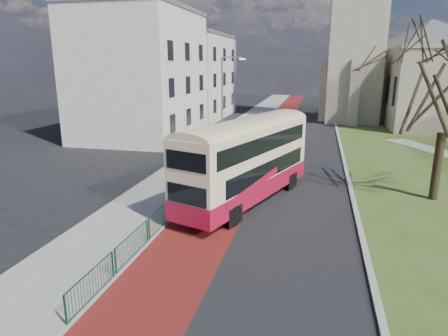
% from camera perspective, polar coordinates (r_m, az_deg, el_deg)
% --- Properties ---
extents(ground, '(160.00, 160.00, 0.00)m').
position_cam_1_polar(ground, '(18.84, 0.27, -8.87)').
color(ground, black).
rests_on(ground, ground).
extents(road_carriageway, '(9.00, 120.00, 0.01)m').
position_cam_1_polar(road_carriageway, '(37.66, 9.38, 3.04)').
color(road_carriageway, black).
rests_on(road_carriageway, ground).
extents(bus_lane, '(3.40, 120.00, 0.01)m').
position_cam_1_polar(bus_lane, '(37.92, 5.31, 3.26)').
color(bus_lane, '#591414').
rests_on(bus_lane, ground).
extents(pavement_west, '(4.00, 120.00, 0.12)m').
position_cam_1_polar(pavement_west, '(38.61, -0.29, 3.61)').
color(pavement_west, gray).
rests_on(pavement_west, ground).
extents(kerb_west, '(0.25, 120.00, 0.13)m').
position_cam_1_polar(kerb_west, '(38.19, 2.63, 3.48)').
color(kerb_west, '#999993').
rests_on(kerb_west, ground).
extents(kerb_east, '(0.25, 80.00, 0.13)m').
position_cam_1_polar(kerb_east, '(39.60, 16.26, 3.30)').
color(kerb_east, '#999993').
rests_on(kerb_east, ground).
extents(pedestrian_railing, '(0.07, 24.00, 1.12)m').
position_cam_1_polar(pedestrian_railing, '(23.00, -4.66, -2.99)').
color(pedestrian_railing, '#0E3E23').
rests_on(pedestrian_railing, ground).
extents(gothic_church, '(16.38, 18.00, 40.00)m').
position_cam_1_polar(gothic_church, '(55.78, 23.55, 19.39)').
color(gothic_church, gray).
rests_on(gothic_church, ground).
extents(street_block_near, '(10.30, 14.30, 13.00)m').
position_cam_1_polar(street_block_near, '(42.74, -11.78, 13.11)').
color(street_block_near, beige).
rests_on(street_block_near, ground).
extents(street_block_far, '(10.30, 16.30, 11.50)m').
position_cam_1_polar(street_block_far, '(57.68, -4.93, 12.98)').
color(street_block_far, beige).
rests_on(street_block_far, ground).
extents(streetlamp, '(2.13, 0.18, 8.00)m').
position_cam_1_polar(streetlamp, '(35.89, -0.03, 10.07)').
color(streetlamp, gray).
rests_on(streetlamp, pavement_west).
extents(bus, '(5.88, 10.98, 4.50)m').
position_cam_1_polar(bus, '(21.72, 3.29, 1.48)').
color(bus, maroon).
rests_on(bus, ground).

